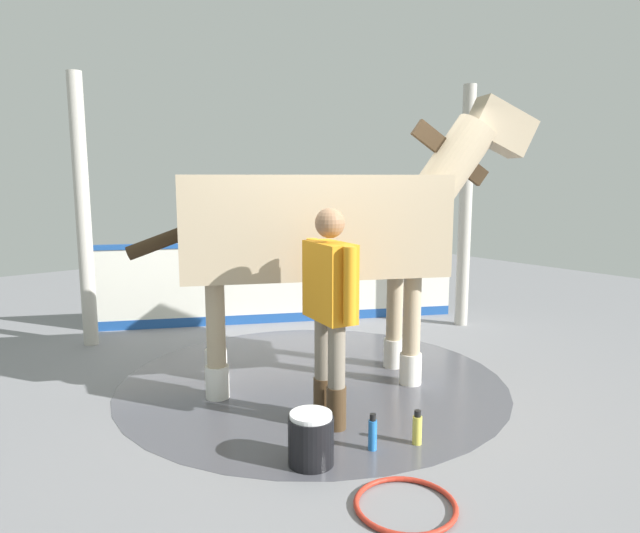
% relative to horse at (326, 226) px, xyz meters
% --- Properties ---
extents(ground_plane, '(16.00, 16.00, 0.02)m').
position_rel_horse_xyz_m(ground_plane, '(-0.11, 0.07, -1.44)').
color(ground_plane, gray).
extents(wet_patch, '(3.53, 3.53, 0.00)m').
position_rel_horse_xyz_m(wet_patch, '(-0.12, 0.06, -1.43)').
color(wet_patch, '#4C4C54').
rests_on(wet_patch, ground).
extents(barrier_wall, '(4.13, 2.19, 1.06)m').
position_rel_horse_xyz_m(barrier_wall, '(0.90, 2.02, -0.94)').
color(barrier_wall, silver).
rests_on(barrier_wall, ground).
extents(roof_post_near, '(0.16, 0.16, 2.97)m').
position_rel_horse_xyz_m(roof_post_near, '(2.62, 0.48, 0.05)').
color(roof_post_near, '#B7B2A8').
rests_on(roof_post_near, ground).
extents(roof_post_far, '(0.16, 0.16, 2.97)m').
position_rel_horse_xyz_m(roof_post_far, '(-1.35, 2.54, 0.05)').
color(roof_post_far, '#B7B2A8').
rests_on(roof_post_far, ground).
extents(horse, '(3.36, 1.99, 2.60)m').
position_rel_horse_xyz_m(horse, '(0.00, 0.00, 0.00)').
color(horse, tan).
rests_on(horse, ground).
extents(handler, '(0.31, 0.66, 1.65)m').
position_rel_horse_xyz_m(handler, '(-0.57, -0.74, -0.49)').
color(handler, '#47331E').
rests_on(handler, ground).
extents(wash_bucket, '(0.30, 0.30, 0.35)m').
position_rel_horse_xyz_m(wash_bucket, '(-1.06, -1.14, -1.26)').
color(wash_bucket, black).
rests_on(wash_bucket, ground).
extents(bottle_shampoo, '(0.07, 0.07, 0.25)m').
position_rel_horse_xyz_m(bottle_shampoo, '(-0.31, -1.39, -1.32)').
color(bottle_shampoo, '#D8CC4C').
rests_on(bottle_shampoo, ground).
extents(bottle_spray, '(0.06, 0.06, 0.26)m').
position_rel_horse_xyz_m(bottle_spray, '(-0.61, -1.26, -1.31)').
color(bottle_spray, blue).
rests_on(bottle_spray, ground).
extents(hose_coil, '(0.60, 0.60, 0.03)m').
position_rel_horse_xyz_m(hose_coil, '(-0.95, -1.88, -1.41)').
color(hose_coil, '#B72D1E').
rests_on(hose_coil, ground).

